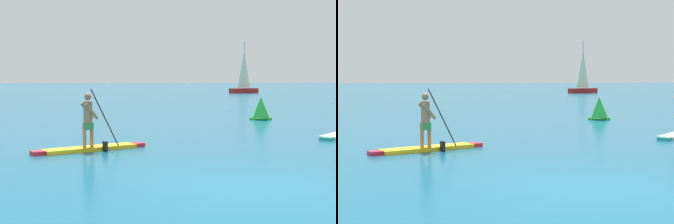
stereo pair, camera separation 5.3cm
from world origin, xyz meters
TOP-DOWN VIEW (x-y plane):
  - ground at (0.00, 0.00)m, footprint 440.00×440.00m
  - paddleboarder_mid_center at (-2.68, 6.04)m, footprint 3.46×1.59m
  - race_marker_buoy at (6.83, 15.07)m, footprint 1.22×1.22m
  - sailboat_right_horizon at (23.90, 58.58)m, footprint 4.75×2.43m

SIDE VIEW (x-z plane):
  - ground at x=0.00m, z-range 0.00..0.00m
  - paddleboarder_mid_center at x=-2.68m, z-range -0.60..1.26m
  - race_marker_buoy at x=6.83m, z-range -0.07..1.12m
  - sailboat_right_horizon at x=23.90m, z-range -2.67..4.82m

